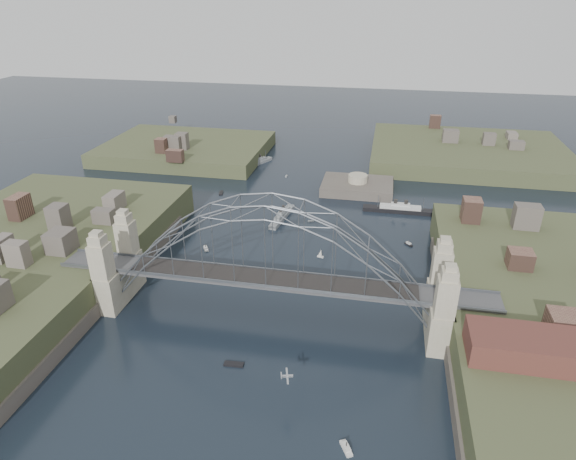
% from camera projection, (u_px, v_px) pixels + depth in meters
% --- Properties ---
extents(ground, '(500.00, 500.00, 0.00)m').
position_uv_depth(ground, '(270.00, 315.00, 98.16)').
color(ground, black).
rests_on(ground, ground).
extents(bridge, '(84.00, 13.80, 24.60)m').
position_uv_depth(bridge, '(269.00, 260.00, 92.75)').
color(bridge, '#474749').
rests_on(bridge, ground).
extents(shore_west, '(50.50, 90.00, 12.00)m').
position_uv_depth(shore_west, '(11.00, 277.00, 107.30)').
color(shore_west, '#404728').
rests_on(shore_west, ground).
extents(headland_nw, '(60.00, 45.00, 9.00)m').
position_uv_depth(headland_nw, '(187.00, 154.00, 191.28)').
color(headland_nw, '#404728').
rests_on(headland_nw, ground).
extents(headland_ne, '(70.00, 55.00, 9.50)m').
position_uv_depth(headland_ne, '(467.00, 158.00, 186.04)').
color(headland_ne, '#404728').
rests_on(headland_ne, ground).
extents(fort_island, '(22.00, 16.00, 9.40)m').
position_uv_depth(fort_island, '(357.00, 192.00, 157.91)').
color(fort_island, '#4C443C').
rests_on(fort_island, ground).
extents(wharf_shed, '(20.00, 8.00, 4.00)m').
position_uv_depth(wharf_shed, '(537.00, 348.00, 73.74)').
color(wharf_shed, '#592D26').
rests_on(wharf_shed, shore_east).
extents(naval_cruiser_near, '(4.25, 15.89, 4.72)m').
position_uv_depth(naval_cruiser_near, '(282.00, 216.00, 138.76)').
color(naval_cruiser_near, gray).
rests_on(naval_cruiser_near, ground).
extents(naval_cruiser_far, '(7.53, 13.12, 4.60)m').
position_uv_depth(naval_cruiser_far, '(259.00, 162.00, 181.43)').
color(naval_cruiser_far, gray).
rests_on(naval_cruiser_far, ground).
extents(ocean_liner, '(20.99, 2.89, 5.15)m').
position_uv_depth(ocean_liner, '(400.00, 210.00, 142.53)').
color(ocean_liner, black).
rests_on(ocean_liner, ground).
extents(aeroplane, '(1.98, 3.50, 0.52)m').
position_uv_depth(aeroplane, '(286.00, 376.00, 74.98)').
color(aeroplane, '#A6A9AD').
extents(small_boat_a, '(2.09, 2.75, 1.43)m').
position_uv_depth(small_boat_a, '(206.00, 248.00, 122.53)').
color(small_boat_a, silver).
rests_on(small_boat_a, ground).
extents(small_boat_b, '(1.61, 1.22, 2.38)m').
position_uv_depth(small_boat_b, '(320.00, 254.00, 118.57)').
color(small_boat_b, silver).
rests_on(small_boat_b, ground).
extents(small_boat_c, '(3.44, 1.31, 0.45)m').
position_uv_depth(small_boat_c, '(234.00, 364.00, 85.06)').
color(small_boat_c, silver).
rests_on(small_boat_c, ground).
extents(small_boat_d, '(2.11, 2.17, 1.43)m').
position_uv_depth(small_boat_d, '(409.00, 244.00, 124.54)').
color(small_boat_d, silver).
rests_on(small_boat_d, ground).
extents(small_boat_e, '(1.88, 3.54, 0.45)m').
position_uv_depth(small_boat_e, '(221.00, 193.00, 155.75)').
color(small_boat_e, silver).
rests_on(small_boat_e, ground).
extents(small_boat_f, '(1.68, 0.96, 0.45)m').
position_uv_depth(small_boat_f, '(311.00, 221.00, 137.03)').
color(small_boat_f, silver).
rests_on(small_boat_f, ground).
extents(small_boat_g, '(2.14, 2.94, 1.43)m').
position_uv_depth(small_boat_g, '(346.00, 448.00, 69.47)').
color(small_boat_g, silver).
rests_on(small_boat_g, ground).
extents(small_boat_h, '(0.59, 1.76, 0.45)m').
position_uv_depth(small_boat_h, '(286.00, 176.00, 169.59)').
color(small_boat_h, silver).
rests_on(small_boat_h, ground).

